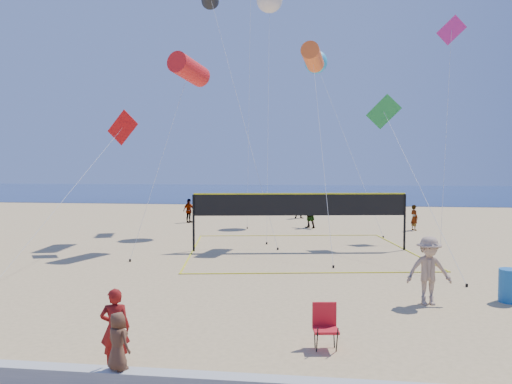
# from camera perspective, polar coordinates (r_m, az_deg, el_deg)

# --- Properties ---
(ground) EXTENTS (120.00, 120.00, 0.00)m
(ground) POSITION_cam_1_polar(r_m,az_deg,el_deg) (10.98, -0.84, -16.99)
(ground) COLOR tan
(ground) RESTS_ON ground
(ocean) EXTENTS (140.00, 50.00, 0.03)m
(ocean) POSITION_cam_1_polar(r_m,az_deg,el_deg) (72.32, 6.31, 0.02)
(ocean) COLOR #10204D
(ocean) RESTS_ON ground
(woman) EXTENTS (0.62, 0.48, 1.49)m
(woman) POSITION_cam_1_polar(r_m,az_deg,el_deg) (9.93, -15.81, -14.74)
(woman) COLOR maroon
(woman) RESTS_ON ground
(toddler) EXTENTS (0.52, 0.47, 0.90)m
(toddler) POSITION_cam_1_polar(r_m,az_deg,el_deg) (8.31, -15.50, -16.10)
(toddler) COLOR brown
(toddler) RESTS_ON seawall
(bystander_b) EXTENTS (1.25, 0.79, 1.85)m
(bystander_b) POSITION_cam_1_polar(r_m,az_deg,el_deg) (14.41, 19.15, -8.49)
(bystander_b) COLOR tan
(bystander_b) RESTS_ON ground
(far_person_0) EXTENTS (0.81, 1.00, 1.59)m
(far_person_0) POSITION_cam_1_polar(r_m,az_deg,el_deg) (33.28, -7.70, -2.13)
(far_person_0) COLOR gray
(far_person_0) RESTS_ON ground
(far_person_1) EXTENTS (1.58, 1.39, 1.73)m
(far_person_1) POSITION_cam_1_polar(r_m,az_deg,el_deg) (30.36, 6.23, -2.48)
(far_person_1) COLOR gray
(far_person_1) RESTS_ON ground
(far_person_2) EXTENTS (0.57, 0.65, 1.49)m
(far_person_2) POSITION_cam_1_polar(r_m,az_deg,el_deg) (30.48, 17.63, -2.81)
(far_person_2) COLOR gray
(far_person_2) RESTS_ON ground
(far_person_3) EXTENTS (0.95, 0.79, 1.76)m
(far_person_3) POSITION_cam_1_polar(r_m,az_deg,el_deg) (35.69, 5.08, -1.63)
(far_person_3) COLOR gray
(far_person_3) RESTS_ON ground
(far_person_4) EXTENTS (0.68, 1.06, 1.56)m
(far_person_4) POSITION_cam_1_polar(r_m,az_deg,el_deg) (42.44, 13.95, -1.11)
(far_person_4) COLOR gray
(far_person_4) RESTS_ON ground
(camp_chair) EXTENTS (0.56, 0.67, 1.03)m
(camp_chair) POSITION_cam_1_polar(r_m,az_deg,el_deg) (10.68, 7.90, -14.65)
(camp_chair) COLOR red
(camp_chair) RESTS_ON ground
(trash_barrel) EXTENTS (0.81, 0.81, 0.91)m
(trash_barrel) POSITION_cam_1_polar(r_m,az_deg,el_deg) (15.63, 27.06, -9.51)
(trash_barrel) COLOR #195BA3
(trash_barrel) RESTS_ON ground
(volleyball_net) EXTENTS (10.98, 10.86, 2.56)m
(volleyball_net) POSITION_cam_1_polar(r_m,az_deg,el_deg) (22.11, 5.04, -2.17)
(volleyball_net) COLOR black
(volleyball_net) RESTS_ON ground
(kite_0) EXTENTS (2.21, 5.18, 8.79)m
(kite_0) POSITION_cam_1_polar(r_m,az_deg,el_deg) (23.65, -7.65, 13.68)
(kite_0) COLOR red
(kite_0) RESTS_ON ground
(kite_2) EXTENTS (1.53, 7.47, 9.62)m
(kite_2) POSITION_cam_1_polar(r_m,az_deg,el_deg) (25.26, 6.49, 15.04)
(kite_2) COLOR orange
(kite_2) RESTS_ON ground
(kite_3) EXTENTS (2.28, 7.15, 6.27)m
(kite_3) POSITION_cam_1_polar(r_m,az_deg,el_deg) (22.95, -15.53, 6.44)
(kite_3) COLOR red
(kite_3) RESTS_ON ground
(kite_4) EXTENTS (2.44, 8.73, 7.17)m
(kite_4) POSITION_cam_1_polar(r_m,az_deg,el_deg) (24.32, 14.73, 8.17)
(kite_4) COLOR #238F3B
(kite_4) RESTS_ON ground
(kite_5) EXTENTS (2.30, 4.92, 11.89)m
(kite_5) POSITION_cam_1_polar(r_m,az_deg,el_deg) (29.76, 21.38, 15.64)
(kite_5) COLOR #C42681
(kite_5) RESTS_ON ground
(kite_7) EXTENTS (4.50, 7.49, 11.27)m
(kite_7) POSITION_cam_1_polar(r_m,az_deg,el_deg) (33.83, 6.86, 14.52)
(kite_7) COLOR #25A6E1
(kite_7) RESTS_ON ground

